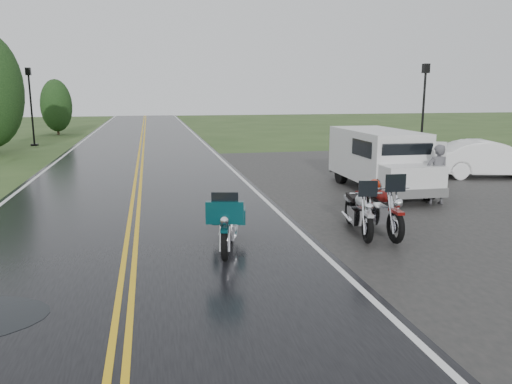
# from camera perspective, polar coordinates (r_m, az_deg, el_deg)

# --- Properties ---
(ground) EXTENTS (120.00, 120.00, 0.00)m
(ground) POSITION_cam_1_polar(r_m,az_deg,el_deg) (9.45, -14.42, -9.04)
(ground) COLOR #2D471E
(ground) RESTS_ON ground
(road) EXTENTS (8.00, 100.00, 0.04)m
(road) POSITION_cam_1_polar(r_m,az_deg,el_deg) (19.14, -13.31, 1.44)
(road) COLOR black
(road) RESTS_ON ground
(parking_pad) EXTENTS (14.00, 24.00, 0.03)m
(parking_pad) POSITION_cam_1_polar(r_m,az_deg,el_deg) (17.69, 24.71, -0.14)
(parking_pad) COLOR black
(parking_pad) RESTS_ON ground
(motorcycle_red) EXTENTS (1.02, 2.51, 1.46)m
(motorcycle_red) POSITION_cam_1_polar(r_m,az_deg,el_deg) (10.92, 15.74, -2.33)
(motorcycle_red) COLOR #5F0D0A
(motorcycle_red) RESTS_ON ground
(motorcycle_teal) EXTENTS (1.27, 2.37, 1.33)m
(motorcycle_teal) POSITION_cam_1_polar(r_m,az_deg,el_deg) (9.47, -3.59, -4.41)
(motorcycle_teal) COLOR #043136
(motorcycle_teal) RESTS_ON ground
(motorcycle_silver) EXTENTS (1.18, 2.34, 1.32)m
(motorcycle_silver) POSITION_cam_1_polar(r_m,az_deg,el_deg) (10.81, 12.69, -2.69)
(motorcycle_silver) COLOR #929499
(motorcycle_silver) RESTS_ON ground
(van_white) EXTENTS (2.00, 5.20, 2.04)m
(van_white) POSITION_cam_1_polar(r_m,az_deg,el_deg) (15.01, 14.07, 2.56)
(van_white) COLOR silver
(van_white) RESTS_ON ground
(person_at_van) EXTENTS (0.66, 0.46, 1.73)m
(person_at_van) POSITION_cam_1_polar(r_m,az_deg,el_deg) (15.27, 19.96, 1.79)
(person_at_van) COLOR #4F4F54
(person_at_van) RESTS_ON ground
(sedan_white) EXTENTS (4.47, 2.40, 1.40)m
(sedan_white) POSITION_cam_1_polar(r_m,az_deg,el_deg) (20.90, 25.04, 3.38)
(sedan_white) COLOR white
(sedan_white) RESTS_ON ground
(lamp_post_far_left) EXTENTS (0.40, 0.40, 4.66)m
(lamp_post_far_left) POSITION_cam_1_polar(r_m,az_deg,el_deg) (33.02, -24.30, 8.87)
(lamp_post_far_left) COLOR black
(lamp_post_far_left) RESTS_ON ground
(lamp_post_far_right) EXTENTS (0.39, 0.39, 4.58)m
(lamp_post_far_right) POSITION_cam_1_polar(r_m,az_deg,el_deg) (25.57, 18.56, 8.72)
(lamp_post_far_right) COLOR black
(lamp_post_far_right) RESTS_ON ground
(tree_left_far) EXTENTS (2.30, 2.30, 3.53)m
(tree_left_far) POSITION_cam_1_polar(r_m,az_deg,el_deg) (40.74, -21.82, 8.57)
(tree_left_far) COLOR #1E3D19
(tree_left_far) RESTS_ON ground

